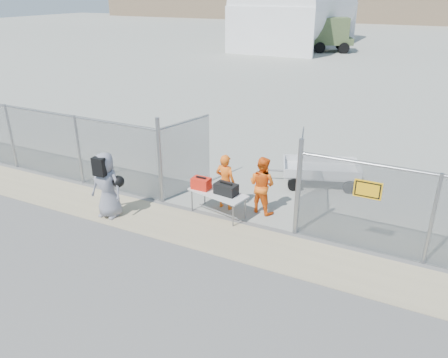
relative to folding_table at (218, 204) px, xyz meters
The scene contains 13 objects.
ground 2.04m from the folding_table, 84.93° to the right, with size 160.00×160.00×0.00m, color #4E4E4E.
tarmac_inside 40.00m from the folding_table, 89.75° to the left, with size 160.00×80.00×0.01m, color gray.
dirt_strip 1.07m from the folding_table, 79.94° to the right, with size 44.00×1.60×0.01m, color tan.
chain_link_fence 0.78m from the folding_table, ahead, with size 40.00×0.20×2.20m, color gray, non-canonical shape.
quonset_hangar 39.42m from the folding_table, 104.49° to the left, with size 9.00×18.00×8.00m, color white, non-canonical shape.
folding_table is the anchor object (origin of this frame).
orange_bag 0.71m from the folding_table, behind, with size 0.49×0.33×0.31m, color red.
black_duffel 0.54m from the folding_table, ahead, with size 0.60×0.35×0.29m, color black.
security_worker_left 0.64m from the folding_table, 90.78° to the left, with size 0.58×0.38×1.60m, color orange.
security_worker_right 1.29m from the folding_table, 35.96° to the left, with size 0.78×0.61×1.61m, color orange.
visitor 2.99m from the folding_table, 152.75° to the right, with size 0.89×0.58×1.81m, color gray.
utility_trailer 3.82m from the folding_table, 59.80° to the left, with size 3.02×1.56×0.73m, color silver, non-canonical shape.
military_truck 34.69m from the folding_table, 101.05° to the left, with size 6.58×2.43×3.14m, color #4A5C34, non-canonical shape.
Camera 1 is at (4.65, -7.36, 5.68)m, focal length 35.00 mm.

